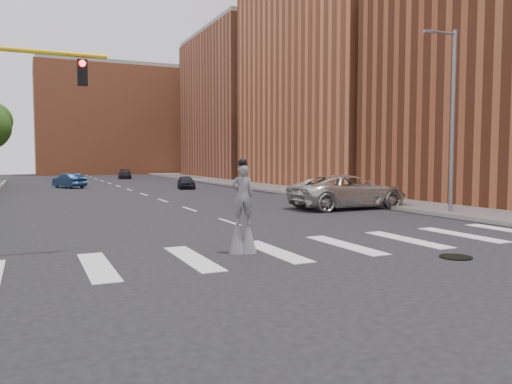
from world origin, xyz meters
name	(u,v)px	position (x,y,z in m)	size (l,w,h in m)	color
ground_plane	(328,254)	(0.00, 0.00, 0.00)	(160.00, 160.00, 0.00)	black
sidewalk_right	(293,190)	(12.50, 25.00, 0.09)	(5.00, 90.00, 0.18)	gray
manhole	(456,257)	(3.00, -2.00, 0.02)	(0.90, 0.90, 0.04)	black
building_mid	(352,66)	(22.00, 30.00, 12.00)	(16.00, 22.00, 24.00)	#C5683D
building_far	(254,108)	(22.00, 54.00, 10.00)	(16.00, 22.00, 20.00)	#A0583B
building_backdrop	(115,122)	(6.00, 78.00, 9.00)	(26.00, 14.00, 18.00)	#C5683D
streetlight	(451,115)	(10.90, 6.00, 4.90)	(2.05, 0.20, 9.00)	slate
stilt_performer	(243,216)	(-2.24, 1.17, 1.12)	(0.83, 0.61, 2.83)	#342414
suv_crossing	(348,192)	(8.25, 10.77, 0.94)	(3.11, 6.74, 1.87)	beige
car_near	(186,182)	(4.97, 31.38, 0.60)	(1.43, 3.55, 1.21)	black
car_mid	(69,181)	(-4.63, 36.98, 0.67)	(1.43, 4.09, 1.35)	navy
car_far	(125,174)	(3.65, 55.47, 0.61)	(1.70, 4.18, 1.21)	black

